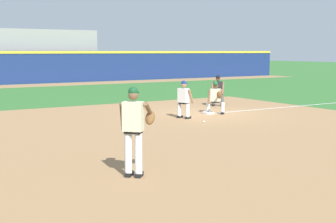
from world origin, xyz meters
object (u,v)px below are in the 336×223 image
object	(u,v)px
pitcher	(135,126)
first_baseman	(216,96)
umpire	(218,89)
first_base_bag	(208,113)
baserunner	(184,98)
baseball	(204,122)

from	to	relation	value
pitcher	first_baseman	world-z (taller)	pitcher
pitcher	umpire	bearing A→B (deg)	45.08
first_base_bag	first_baseman	distance (m)	0.75
pitcher	baserunner	distance (m)	8.50
baserunner	pitcher	bearing A→B (deg)	-129.95
first_baseman	umpire	xyz separation A→B (m)	(1.79, 2.20, 0.06)
baserunner	first_baseman	bearing A→B (deg)	11.34
first_base_bag	baseball	xyz separation A→B (m)	(-1.55, -1.87, -0.01)
first_baseman	baserunner	xyz separation A→B (m)	(-1.80, -0.36, 0.06)
pitcher	first_baseman	size ratio (longest dim) A/B	1.39
pitcher	baserunner	world-z (taller)	pitcher
umpire	baserunner	bearing A→B (deg)	-144.53
first_base_bag	baseball	bearing A→B (deg)	-129.54
first_base_bag	umpire	distance (m)	2.94
first_baseman	umpire	bearing A→B (deg)	50.89
baseball	first_baseman	bearing A→B (deg)	43.16
baseball	first_baseman	distance (m)	2.54
first_base_bag	pitcher	xyz separation A→B (m)	(-7.02, -7.08, 1.01)
baseball	umpire	xyz separation A→B (m)	(3.57, 3.87, 0.76)
first_base_bag	baseball	distance (m)	2.43
baserunner	umpire	bearing A→B (deg)	35.47
baseball	baserunner	distance (m)	1.51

